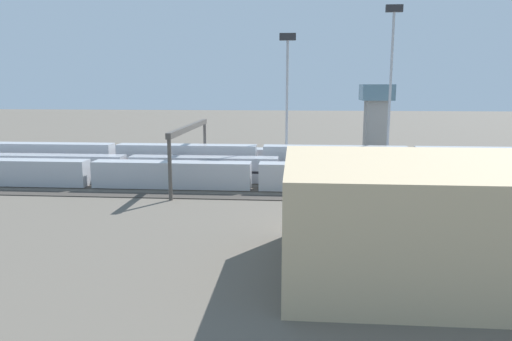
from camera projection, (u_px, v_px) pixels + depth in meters
The scene contains 14 objects.
ground_plane at pixel (301, 183), 72.40m from camera, with size 400.00×400.00×0.00m, color #60594F.
track_bed_0 at pixel (300, 171), 82.20m from camera, with size 140.00×2.80×0.12m, color #4C443D.
track_bed_1 at pixel (301, 177), 77.30m from camera, with size 140.00×2.80×0.12m, color #3D3833.
track_bed_2 at pixel (301, 183), 72.39m from camera, with size 140.00×2.80×0.12m, color #4C443D.
track_bed_3 at pixel (301, 190), 67.49m from camera, with size 140.00×2.80×0.12m, color #4C443D.
track_bed_4 at pixel (302, 198), 62.59m from camera, with size 140.00×2.80×0.12m, color #3D3833.
train_on_track_3 at pixel (331, 177), 66.80m from camera, with size 114.80×3.00×4.40m.
train_on_track_2 at pixel (268, 170), 72.44m from camera, with size 139.00×3.06×4.40m.
train_on_track_1 at pixel (260, 161), 77.36m from camera, with size 95.60×3.06×5.00m.
train_on_track_0 at pixel (376, 161), 80.82m from camera, with size 95.60×3.00×3.80m.
light_mast_0 at pixel (287, 82), 81.65m from camera, with size 2.80×0.70×23.42m.
light_mast_2 at pixel (391, 67), 80.51m from camera, with size 2.80×0.70×27.92m.
signal_gantry at pixel (190, 134), 72.43m from camera, with size 0.70×25.00×8.80m.
control_tower at pixel (376, 117), 91.24m from camera, with size 6.00×6.00×14.87m.
Camera 1 is at (1.09, 71.19, 14.98)m, focal length 33.27 mm.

